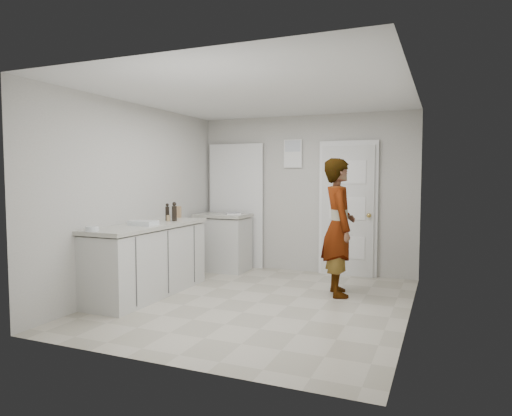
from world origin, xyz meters
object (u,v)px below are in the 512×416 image
at_px(person, 339,227).
at_px(oil_cruet_b, 167,212).
at_px(baking_dish, 143,223).
at_px(spice_jar, 168,218).
at_px(egg_bowl, 92,229).
at_px(cake_mix_box, 178,212).
at_px(oil_cruet_a, 174,212).

distance_m(person, oil_cruet_b, 2.33).
bearing_deg(baking_dish, oil_cruet_b, 94.82).
relative_size(person, spice_jar, 22.04).
distance_m(baking_dish, egg_bowl, 0.76).
height_order(cake_mix_box, oil_cruet_b, oil_cruet_b).
distance_m(person, spice_jar, 2.29).
height_order(person, oil_cruet_a, person).
bearing_deg(baking_dish, spice_jar, 90.39).
height_order(cake_mix_box, oil_cruet_a, oil_cruet_a).
distance_m(spice_jar, baking_dish, 0.57).
xyz_separation_m(person, oil_cruet_b, (-2.28, -0.48, 0.16)).
distance_m(cake_mix_box, oil_cruet_a, 0.52).
bearing_deg(oil_cruet_a, baking_dish, -97.30).
bearing_deg(cake_mix_box, oil_cruet_a, -65.22).
relative_size(spice_jar, oil_cruet_b, 0.33).
xyz_separation_m(oil_cruet_a, egg_bowl, (-0.21, -1.34, -0.10)).
bearing_deg(egg_bowl, spice_jar, 84.21).
xyz_separation_m(cake_mix_box, oil_cruet_a, (0.24, -0.46, 0.04)).
distance_m(person, cake_mix_box, 2.40).
distance_m(oil_cruet_a, oil_cruet_b, 0.13).
xyz_separation_m(oil_cruet_a, baking_dish, (-0.08, -0.59, -0.10)).
distance_m(person, oil_cruet_a, 2.21).
height_order(spice_jar, baking_dish, spice_jar).
height_order(person, baking_dish, person).
bearing_deg(cake_mix_box, baking_dish, -84.03).
relative_size(spice_jar, oil_cruet_a, 0.30).
height_order(person, oil_cruet_b, person).
bearing_deg(spice_jar, cake_mix_box, 108.42).
bearing_deg(egg_bowl, baking_dish, 79.57).
bearing_deg(oil_cruet_a, person, 13.06).
bearing_deg(baking_dish, oil_cruet_a, 82.70).
bearing_deg(oil_cruet_b, baking_dish, -85.18).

